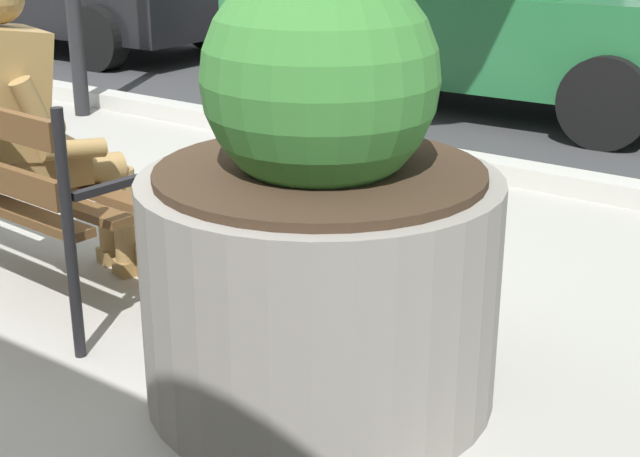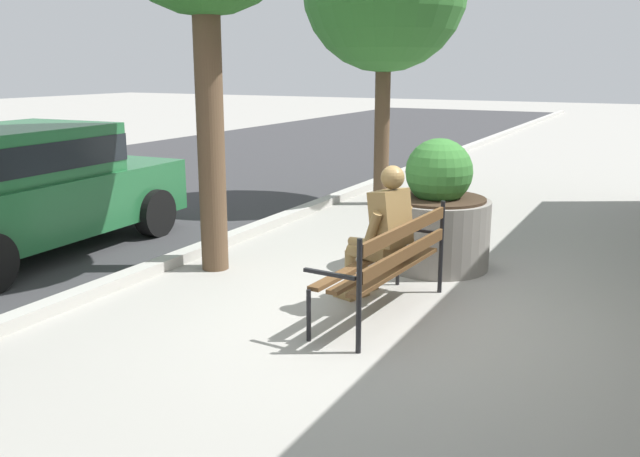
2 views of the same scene
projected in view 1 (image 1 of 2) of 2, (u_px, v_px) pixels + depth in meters
name	position (u px, v px, depth m)	size (l,w,h in m)	color
street_surface	(586.00, 59.00, 9.77)	(60.00, 9.00, 0.01)	#38383A
curb_stone	(341.00, 141.00, 6.25)	(60.00, 0.20, 0.12)	#B2AFA8
bronze_statue_seated	(51.00, 138.00, 3.88)	(0.80, 0.81, 1.37)	olive
concrete_planter	(320.00, 232.00, 3.01)	(1.20, 1.20, 1.47)	gray
parked_car_green	(475.00, 1.00, 7.42)	(4.17, 2.06, 1.56)	#236638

